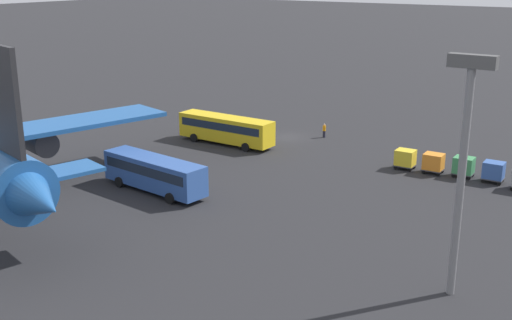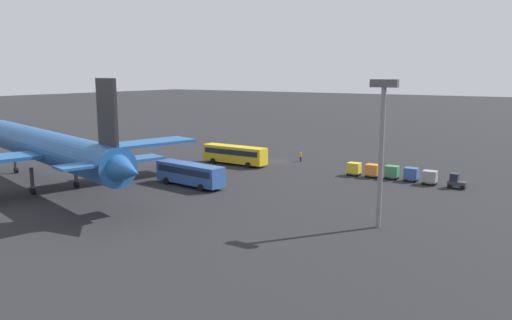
# 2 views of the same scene
# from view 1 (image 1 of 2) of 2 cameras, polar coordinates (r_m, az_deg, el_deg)

# --- Properties ---
(ground_plane) EXTENTS (600.00, 600.00, 0.00)m
(ground_plane) POSITION_cam_1_polar(r_m,az_deg,el_deg) (79.51, 2.86, 2.05)
(ground_plane) COLOR #232326
(shuttle_bus_near) EXTENTS (12.23, 3.09, 3.31)m
(shuttle_bus_near) POSITION_cam_1_polar(r_m,az_deg,el_deg) (75.86, -2.69, 2.88)
(shuttle_bus_near) COLOR gold
(shuttle_bus_near) RESTS_ON ground
(shuttle_bus_far) EXTENTS (11.58, 3.85, 3.24)m
(shuttle_bus_far) POSITION_cam_1_polar(r_m,az_deg,el_deg) (60.30, -9.03, -1.02)
(shuttle_bus_far) COLOR #2D5199
(shuttle_bus_far) RESTS_ON ground
(worker_person) EXTENTS (0.38, 0.38, 1.74)m
(worker_person) POSITION_cam_1_polar(r_m,az_deg,el_deg) (79.48, 6.08, 2.62)
(worker_person) COLOR #1E1E2D
(worker_person) RESTS_ON ground
(cargo_cart_blue) EXTENTS (2.05, 1.75, 2.06)m
(cargo_cart_blue) POSITION_cam_1_polar(r_m,az_deg,el_deg) (66.42, 20.37, -0.90)
(cargo_cart_blue) COLOR #38383D
(cargo_cart_blue) RESTS_ON ground
(cargo_cart_green) EXTENTS (2.05, 1.75, 2.06)m
(cargo_cart_green) POSITION_cam_1_polar(r_m,az_deg,el_deg) (67.11, 17.98, -0.48)
(cargo_cart_green) COLOR #38383D
(cargo_cart_green) RESTS_ON ground
(cargo_cart_orange) EXTENTS (2.05, 1.75, 2.06)m
(cargo_cart_orange) POSITION_cam_1_polar(r_m,az_deg,el_deg) (67.47, 15.50, -0.18)
(cargo_cart_orange) COLOR #38383D
(cargo_cart_orange) RESTS_ON ground
(cargo_cart_yellow) EXTENTS (2.05, 1.75, 2.06)m
(cargo_cart_yellow) POSITION_cam_1_polar(r_m,az_deg,el_deg) (68.17, 13.13, 0.17)
(cargo_cart_yellow) COLOR #38383D
(cargo_cart_yellow) RESTS_ON ground
(light_pole) EXTENTS (2.80, 0.70, 15.31)m
(light_pole) POSITION_cam_1_polar(r_m,az_deg,el_deg) (40.48, 18.00, 0.82)
(light_pole) COLOR slate
(light_pole) RESTS_ON ground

